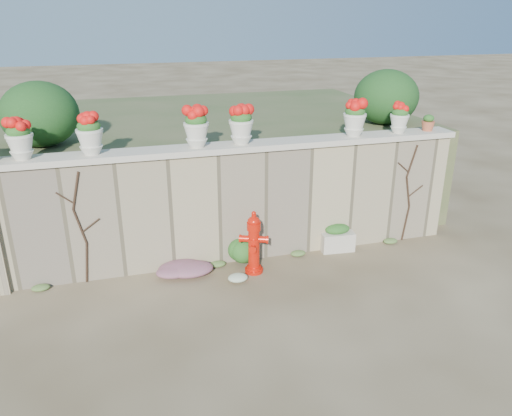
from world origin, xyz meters
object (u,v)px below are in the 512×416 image
object	(u,v)px
fire_hydrant	(254,242)
planter_box	(337,238)
urn_pot_0	(20,139)
terracotta_pot	(428,124)

from	to	relation	value
fire_hydrant	planter_box	bearing A→B (deg)	35.14
fire_hydrant	urn_pot_0	world-z (taller)	urn_pot_0
urn_pot_0	planter_box	bearing A→B (deg)	-2.77
fire_hydrant	terracotta_pot	distance (m)	3.99
fire_hydrant	terracotta_pot	bearing A→B (deg)	32.44
terracotta_pot	fire_hydrant	bearing A→B (deg)	-169.66
terracotta_pot	urn_pot_0	bearing A→B (deg)	-180.00
planter_box	terracotta_pot	distance (m)	2.72
urn_pot_0	fire_hydrant	bearing A→B (deg)	-10.72
fire_hydrant	urn_pot_0	size ratio (longest dim) A/B	1.79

